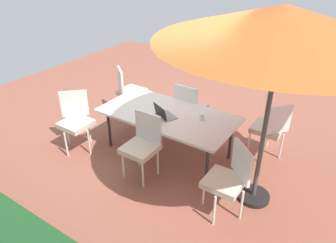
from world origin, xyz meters
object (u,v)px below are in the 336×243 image
(dining_table, at_px, (168,116))
(chair_south, at_px, (190,106))
(patio_umbrella, at_px, (283,25))
(chair_northwest, at_px, (229,177))
(cup, at_px, (202,117))
(chair_northeast, at_px, (76,119))
(laptop, at_px, (164,114))
(chair_north, at_px, (142,143))
(chair_southeast, at_px, (129,89))
(chair_southwest, at_px, (270,127))

(dining_table, distance_m, chair_south, 0.71)
(patio_umbrella, height_order, chair_northwest, patio_umbrella)
(cup, bearing_deg, dining_table, 13.27)
(patio_umbrella, height_order, chair_northeast, patio_umbrella)
(laptop, xyz_separation_m, cup, (-0.51, -0.26, 0.00))
(chair_south, bearing_deg, chair_north, 91.72)
(patio_umbrella, xyz_separation_m, chair_northwest, (0.22, 0.43, -1.78))
(laptop, bearing_deg, chair_south, -63.83)
(chair_southeast, bearing_deg, patio_umbrella, -158.29)
(chair_northwest, bearing_deg, chair_southeast, -165.53)
(chair_southwest, bearing_deg, laptop, -17.71)
(chair_north, distance_m, cup, 0.99)
(chair_northwest, bearing_deg, cup, 176.76)
(patio_umbrella, bearing_deg, chair_northeast, 8.74)
(chair_northwest, height_order, chair_northeast, same)
(chair_northwest, distance_m, chair_southwest, 1.49)
(chair_northeast, distance_m, chair_southeast, 1.41)
(chair_northeast, distance_m, laptop, 1.49)
(dining_table, xyz_separation_m, chair_north, (-0.02, 0.69, -0.13))
(chair_southeast, height_order, laptop, chair_southeast)
(patio_umbrella, distance_m, laptop, 2.22)
(patio_umbrella, xyz_separation_m, cup, (1.06, -0.40, -1.57))
(chair_northwest, xyz_separation_m, chair_southwest, (-0.03, -1.49, 0.00))
(cup, bearing_deg, patio_umbrella, 159.45)
(chair_northeast, bearing_deg, chair_northwest, -44.67)
(chair_northwest, height_order, chair_south, same)
(chair_northwest, xyz_separation_m, laptop, (1.35, -0.57, 0.22))
(cup, bearing_deg, chair_south, -47.00)
(chair_north, relative_size, chair_southwest, 1.00)
(chair_northwest, relative_size, chair_southeast, 1.00)
(chair_northeast, bearing_deg, dining_table, -16.66)
(chair_south, height_order, chair_southwest, same)
(patio_umbrella, xyz_separation_m, chair_north, (1.56, 0.42, -1.78))
(chair_south, distance_m, chair_northeast, 1.94)
(chair_north, bearing_deg, chair_northeast, -178.46)
(dining_table, relative_size, laptop, 5.45)
(cup, bearing_deg, chair_southeast, -16.43)
(chair_south, bearing_deg, chair_northwest, 134.85)
(chair_northeast, bearing_deg, chair_north, -43.89)
(dining_table, xyz_separation_m, chair_south, (0.01, -0.70, -0.13))
(chair_south, bearing_deg, chair_southeast, 1.03)
(patio_umbrella, height_order, cup, patio_umbrella)
(chair_northwest, bearing_deg, chair_south, 175.76)
(chair_north, distance_m, chair_northeast, 1.35)
(chair_north, xyz_separation_m, chair_south, (0.03, -1.40, 0.00))
(dining_table, xyz_separation_m, chair_southwest, (-1.40, -0.79, -0.13))
(dining_table, distance_m, chair_southeast, 1.55)
(chair_south, bearing_deg, chair_northeast, 47.50)
(chair_south, distance_m, chair_southeast, 1.37)
(patio_umbrella, xyz_separation_m, chair_south, (1.60, -0.98, -1.78))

